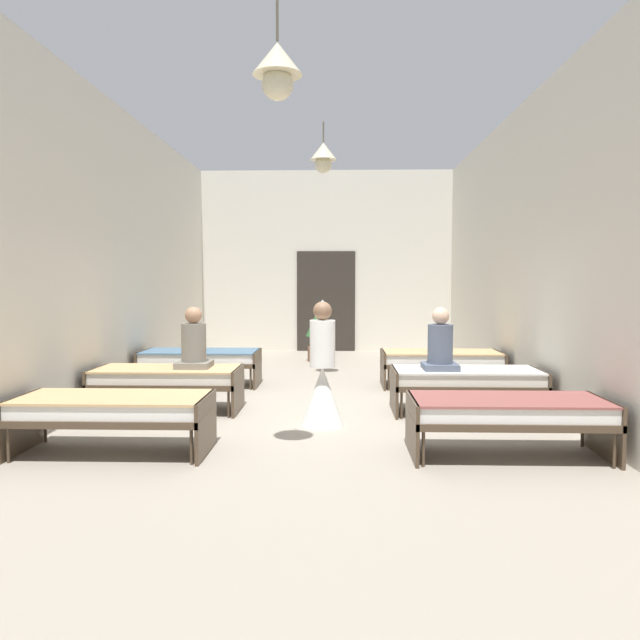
{
  "coord_description": "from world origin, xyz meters",
  "views": [
    {
      "loc": [
        0.29,
        -7.71,
        1.73
      ],
      "look_at": [
        0.0,
        1.87,
        1.08
      ],
      "focal_mm": 33.66,
      "sensor_mm": 36.0,
      "label": 1
    }
  ],
  "objects_px": {
    "bed_left_row_0": "(113,409)",
    "patient_seated_secondary": "(194,345)",
    "bed_left_row_2": "(201,359)",
    "nurse_near_aisle": "(322,381)",
    "bed_right_row_0": "(508,412)",
    "bed_right_row_1": "(466,379)",
    "bed_left_row_1": "(167,378)",
    "bed_right_row_2": "(441,360)",
    "potted_plant": "(318,332)",
    "patient_seated_primary": "(440,347)"
  },
  "relations": [
    {
      "from": "bed_right_row_1",
      "to": "bed_right_row_2",
      "type": "bearing_deg",
      "value": 90.0
    },
    {
      "from": "bed_left_row_1",
      "to": "bed_right_row_2",
      "type": "bearing_deg",
      "value": 26.01
    },
    {
      "from": "bed_right_row_0",
      "to": "bed_left_row_0",
      "type": "bearing_deg",
      "value": 180.0
    },
    {
      "from": "bed_right_row_0",
      "to": "patient_seated_primary",
      "type": "xyz_separation_m",
      "value": [
        -0.35,
        1.85,
        0.43
      ]
    },
    {
      "from": "bed_left_row_1",
      "to": "bed_right_row_1",
      "type": "bearing_deg",
      "value": 0.0
    },
    {
      "from": "bed_right_row_0",
      "to": "patient_seated_primary",
      "type": "bearing_deg",
      "value": 100.73
    },
    {
      "from": "bed_left_row_0",
      "to": "bed_left_row_1",
      "type": "height_order",
      "value": "same"
    },
    {
      "from": "nurse_near_aisle",
      "to": "bed_left_row_0",
      "type": "bearing_deg",
      "value": -24.98
    },
    {
      "from": "bed_left_row_0",
      "to": "bed_right_row_1",
      "type": "relative_size",
      "value": 1.0
    },
    {
      "from": "bed_right_row_2",
      "to": "potted_plant",
      "type": "bearing_deg",
      "value": 125.12
    },
    {
      "from": "bed_left_row_0",
      "to": "patient_seated_secondary",
      "type": "relative_size",
      "value": 2.37
    },
    {
      "from": "bed_left_row_1",
      "to": "nurse_near_aisle",
      "type": "distance_m",
      "value": 2.18
    },
    {
      "from": "bed_left_row_1",
      "to": "patient_seated_primary",
      "type": "height_order",
      "value": "patient_seated_primary"
    },
    {
      "from": "nurse_near_aisle",
      "to": "patient_seated_primary",
      "type": "bearing_deg",
      "value": 148.83
    },
    {
      "from": "potted_plant",
      "to": "bed_left_row_0",
      "type": "bearing_deg",
      "value": -104.96
    },
    {
      "from": "nurse_near_aisle",
      "to": "patient_seated_secondary",
      "type": "height_order",
      "value": "nurse_near_aisle"
    },
    {
      "from": "bed_right_row_0",
      "to": "nurse_near_aisle",
      "type": "height_order",
      "value": "nurse_near_aisle"
    },
    {
      "from": "bed_right_row_1",
      "to": "potted_plant",
      "type": "relative_size",
      "value": 1.75
    },
    {
      "from": "bed_left_row_1",
      "to": "potted_plant",
      "type": "relative_size",
      "value": 1.75
    },
    {
      "from": "bed_right_row_2",
      "to": "patient_seated_primary",
      "type": "height_order",
      "value": "patient_seated_primary"
    },
    {
      "from": "bed_left_row_1",
      "to": "bed_right_row_1",
      "type": "height_order",
      "value": "same"
    },
    {
      "from": "bed_left_row_0",
      "to": "nurse_near_aisle",
      "type": "bearing_deg",
      "value": 30.05
    },
    {
      "from": "bed_left_row_2",
      "to": "bed_right_row_1",
      "type": "bearing_deg",
      "value": -26.01
    },
    {
      "from": "bed_left_row_0",
      "to": "bed_right_row_1",
      "type": "bearing_deg",
      "value": 26.01
    },
    {
      "from": "bed_left_row_2",
      "to": "patient_seated_secondary",
      "type": "relative_size",
      "value": 2.37
    },
    {
      "from": "bed_left_row_0",
      "to": "potted_plant",
      "type": "distance_m",
      "value": 7.01
    },
    {
      "from": "bed_left_row_0",
      "to": "patient_seated_primary",
      "type": "height_order",
      "value": "patient_seated_primary"
    },
    {
      "from": "bed_right_row_0",
      "to": "bed_left_row_2",
      "type": "distance_m",
      "value": 5.44
    },
    {
      "from": "patient_seated_secondary",
      "to": "bed_left_row_2",
      "type": "bearing_deg",
      "value": 100.57
    },
    {
      "from": "bed_left_row_2",
      "to": "nurse_near_aisle",
      "type": "distance_m",
      "value": 3.32
    },
    {
      "from": "bed_left_row_2",
      "to": "nurse_near_aisle",
      "type": "bearing_deg",
      "value": -51.83
    },
    {
      "from": "bed_right_row_1",
      "to": "patient_seated_primary",
      "type": "bearing_deg",
      "value": -171.44
    },
    {
      "from": "patient_seated_secondary",
      "to": "potted_plant",
      "type": "bearing_deg",
      "value": 73.24
    },
    {
      "from": "bed_right_row_1",
      "to": "bed_left_row_2",
      "type": "relative_size",
      "value": 1.0
    },
    {
      "from": "bed_left_row_0",
      "to": "patient_seated_secondary",
      "type": "distance_m",
      "value": 2.0
    },
    {
      "from": "bed_left_row_0",
      "to": "bed_left_row_2",
      "type": "relative_size",
      "value": 1.0
    },
    {
      "from": "bed_left_row_1",
      "to": "bed_right_row_1",
      "type": "xyz_separation_m",
      "value": [
        3.89,
        0.0,
        0.0
      ]
    },
    {
      "from": "patient_seated_secondary",
      "to": "potted_plant",
      "type": "height_order",
      "value": "patient_seated_secondary"
    },
    {
      "from": "nurse_near_aisle",
      "to": "potted_plant",
      "type": "height_order",
      "value": "nurse_near_aisle"
    },
    {
      "from": "bed_left_row_2",
      "to": "nurse_near_aisle",
      "type": "relative_size",
      "value": 1.28
    },
    {
      "from": "bed_left_row_2",
      "to": "bed_right_row_2",
      "type": "xyz_separation_m",
      "value": [
        3.89,
        0.0,
        0.0
      ]
    },
    {
      "from": "bed_right_row_2",
      "to": "nurse_near_aisle",
      "type": "height_order",
      "value": "nurse_near_aisle"
    },
    {
      "from": "bed_right_row_0",
      "to": "nurse_near_aisle",
      "type": "relative_size",
      "value": 1.28
    },
    {
      "from": "nurse_near_aisle",
      "to": "patient_seated_secondary",
      "type": "xyz_separation_m",
      "value": [
        -1.7,
        0.74,
        0.34
      ]
    },
    {
      "from": "bed_right_row_0",
      "to": "bed_left_row_2",
      "type": "xyz_separation_m",
      "value": [
        -3.89,
        3.8,
        0.0
      ]
    },
    {
      "from": "bed_left_row_1",
      "to": "bed_left_row_2",
      "type": "relative_size",
      "value": 1.0
    },
    {
      "from": "potted_plant",
      "to": "bed_left_row_2",
      "type": "bearing_deg",
      "value": -121.36
    },
    {
      "from": "bed_left_row_1",
      "to": "patient_seated_secondary",
      "type": "distance_m",
      "value": 0.55
    },
    {
      "from": "patient_seated_secondary",
      "to": "bed_left_row_0",
      "type": "bearing_deg",
      "value": -100.3
    },
    {
      "from": "bed_right_row_2",
      "to": "patient_seated_primary",
      "type": "distance_m",
      "value": 2.03
    }
  ]
}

